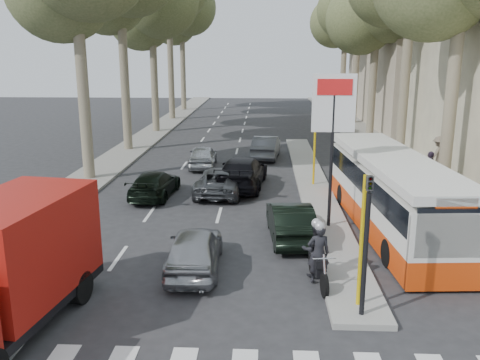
% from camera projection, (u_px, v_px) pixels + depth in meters
% --- Properties ---
extents(ground, '(120.00, 120.00, 0.00)m').
position_uv_depth(ground, '(231.00, 289.00, 13.90)').
color(ground, '#28282B').
rests_on(ground, ground).
extents(sidewalk_right, '(3.20, 70.00, 0.12)m').
position_uv_depth(sidewalk_right, '(368.00, 139.00, 37.71)').
color(sidewalk_right, gray).
rests_on(sidewalk_right, ground).
extents(median_left, '(2.40, 64.00, 0.12)m').
position_uv_depth(median_left, '(155.00, 131.00, 41.37)').
color(median_left, gray).
rests_on(median_left, ground).
extents(traffic_island, '(1.50, 26.00, 0.16)m').
position_uv_depth(traffic_island, '(313.00, 186.00, 24.38)').
color(traffic_island, gray).
rests_on(traffic_island, ground).
extents(building_far, '(11.00, 20.00, 16.00)m').
position_uv_depth(building_far, '(433.00, 32.00, 44.18)').
color(building_far, '#B7A88E').
rests_on(building_far, ground).
extents(billboard, '(1.50, 12.10, 5.60)m').
position_uv_depth(billboard, '(333.00, 129.00, 17.69)').
color(billboard, yellow).
rests_on(billboard, ground).
extents(traffic_light_island, '(0.16, 0.41, 3.60)m').
position_uv_depth(traffic_light_island, '(367.00, 223.00, 11.69)').
color(traffic_light_island, black).
rests_on(traffic_light_island, ground).
extents(tree_l_c, '(7.40, 7.20, 13.71)m').
position_uv_depth(tree_l_c, '(153.00, 2.00, 39.03)').
color(tree_l_c, '#6B604C').
rests_on(tree_l_c, ground).
extents(tree_l_e, '(7.40, 7.20, 14.49)m').
position_uv_depth(tree_l_e, '(183.00, 10.00, 54.37)').
color(tree_l_e, '#6B604C').
rests_on(tree_l_e, ground).
extents(tree_r_c, '(7.40, 7.20, 13.32)m').
position_uv_depth(tree_r_c, '(379.00, 4.00, 36.41)').
color(tree_r_c, '#6B604C').
rests_on(tree_r_c, ground).
extents(tree_r_e, '(7.40, 7.20, 14.10)m').
position_uv_depth(tree_r_e, '(347.00, 11.00, 51.74)').
color(tree_r_e, '#6B604C').
rests_on(tree_r_e, ground).
extents(silver_hatchback, '(1.63, 3.86, 1.30)m').
position_uv_depth(silver_hatchback, '(194.00, 249.00, 14.98)').
color(silver_hatchback, '#9C9EA3').
rests_on(silver_hatchback, ground).
extents(dark_hatchback, '(1.68, 4.06, 1.31)m').
position_uv_depth(dark_hatchback, '(290.00, 221.00, 17.50)').
color(dark_hatchback, black).
rests_on(dark_hatchback, ground).
extents(queue_car_a, '(2.25, 4.45, 1.21)m').
position_uv_depth(queue_car_a, '(221.00, 181.00, 23.20)').
color(queue_car_a, '#46494D').
rests_on(queue_car_a, ground).
extents(queue_car_b, '(2.56, 5.28, 1.48)m').
position_uv_depth(queue_car_b, '(242.00, 173.00, 24.15)').
color(queue_car_b, black).
rests_on(queue_car_b, ground).
extents(queue_car_c, '(1.65, 3.76, 1.26)m').
position_uv_depth(queue_car_c, '(203.00, 156.00, 28.48)').
color(queue_car_c, '#A5A9AD').
rests_on(queue_car_c, ground).
extents(queue_car_d, '(1.89, 4.29, 1.37)m').
position_uv_depth(queue_car_d, '(266.00, 147.00, 31.00)').
color(queue_car_d, '#484A4F').
rests_on(queue_car_d, ground).
extents(queue_car_e, '(1.91, 4.12, 1.16)m').
position_uv_depth(queue_car_e, '(155.00, 184.00, 22.65)').
color(queue_car_e, black).
rests_on(queue_car_e, ground).
extents(red_truck, '(2.89, 5.93, 3.04)m').
position_uv_depth(red_truck, '(5.00, 266.00, 11.49)').
color(red_truck, black).
rests_on(red_truck, ground).
extents(city_bus, '(3.00, 10.61, 2.76)m').
position_uv_depth(city_bus, '(391.00, 191.00, 18.30)').
color(city_bus, red).
rests_on(city_bus, ground).
extents(motorcycle, '(0.86, 2.17, 1.85)m').
position_uv_depth(motorcycle, '(317.00, 253.00, 14.21)').
color(motorcycle, black).
rests_on(motorcycle, ground).
extents(pedestrian_near, '(0.67, 1.11, 1.78)m').
position_uv_depth(pedestrian_near, '(429.00, 170.00, 23.42)').
color(pedestrian_near, '#3A2C43').
rests_on(pedestrian_near, sidewalk_right).
extents(pedestrian_far, '(1.39, 1.14, 1.98)m').
position_uv_depth(pedestrian_far, '(439.00, 155.00, 26.43)').
color(pedestrian_far, '#6C6051').
rests_on(pedestrian_far, sidewalk_right).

